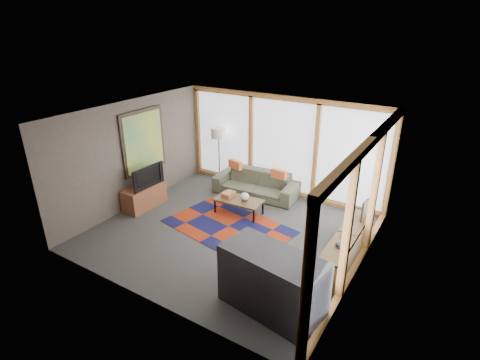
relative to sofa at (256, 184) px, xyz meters
The scene contains 17 objects.
ground 2.03m from the sofa, 76.38° to the right, with size 5.50×5.50×0.00m, color #2C2C2A.
room_envelope 2.08m from the sofa, 55.07° to the right, with size 5.52×5.02×2.62m.
rug 1.82m from the sofa, 80.29° to the right, with size 2.70×1.74×0.01m, color maroon.
sofa is the anchor object (origin of this frame).
pillow_left 0.75m from the sofa, behind, with size 0.41×0.12×0.22m, color #CA562B.
pillow_right 0.80m from the sofa, ahead, with size 0.41×0.12×0.22m, color #CA562B.
floor_lamp 1.39m from the sofa, behind, with size 0.40×0.40×1.60m, color #2F2119, non-canonical shape.
coffee_table 1.13m from the sofa, 81.34° to the right, with size 1.12×0.56×0.37m, color #35220F, non-canonical shape.
book_stack 1.10m from the sofa, 97.30° to the right, with size 0.24×0.30×0.10m, color brown.
vase 1.11m from the sofa, 74.21° to the right, with size 0.21×0.21×0.18m, color beige.
bookshelf 3.31m from the sofa, 28.86° to the right, with size 0.41×2.28×0.57m, color #35220F, non-canonical shape.
bowl_a 3.61m from the sofa, 35.91° to the right, with size 0.18×0.18×0.09m, color black.
bowl_b 3.42m from the sofa, 31.28° to the right, with size 0.17×0.17×0.09m, color black.
shelf_picture 3.17m from the sofa, 16.59° to the right, with size 0.04×0.32×0.42m, color black.
tv_console 2.84m from the sofa, 134.61° to the right, with size 0.46×1.11×0.56m, color brown.
television 2.81m from the sofa, 134.05° to the right, with size 0.93×0.12×0.54m, color black.
bar_counter 4.24m from the sofa, 56.99° to the right, with size 1.63×0.76×1.04m, color black.
Camera 1 is at (3.89, -5.88, 4.29)m, focal length 28.00 mm.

